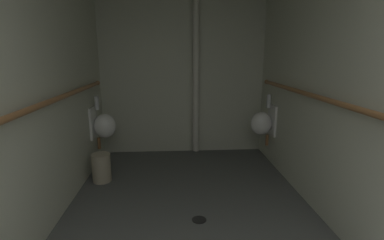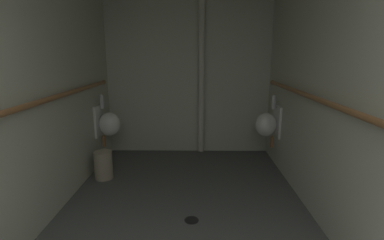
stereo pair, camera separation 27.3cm
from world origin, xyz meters
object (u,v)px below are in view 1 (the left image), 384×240
Objects in this scene: standpipe_back_wall at (196,74)px; waste_bin at (101,168)px; urinal_right_mid at (263,123)px; floor_drain at (199,220)px; urinal_left_mid at (103,125)px.

standpipe_back_wall is 6.91× the size of waste_bin.
standpipe_back_wall is (-0.93, 0.51, 0.66)m from urinal_right_mid.
urinal_right_mid is 5.39× the size of floor_drain.
standpipe_back_wall reaches higher than waste_bin.
urinal_right_mid is at bearing -28.94° from standpipe_back_wall.
floor_drain is at bearing -39.86° from waste_bin.
urinal_left_mid is 5.39× the size of floor_drain.
floor_drain is at bearing -93.56° from standpipe_back_wall.
urinal_left_mid is 1.57m from standpipe_back_wall.
floor_drain is 1.50m from waste_bin.
standpipe_back_wall is 1.95m from waste_bin.
floor_drain is at bearing -50.48° from urinal_left_mid.
standpipe_back_wall is (1.33, 0.51, 0.66)m from urinal_left_mid.
urinal_right_mid is 1.25m from standpipe_back_wall.
urinal_left_mid is 2.11× the size of waste_bin.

